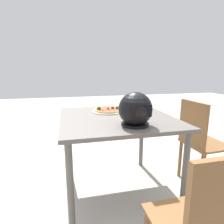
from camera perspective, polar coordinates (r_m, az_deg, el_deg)
ground_plane at (r=2.11m, az=1.19°, el=-22.36°), size 14.00×14.00×0.00m
dining_table at (r=1.80m, az=1.29°, el=-4.09°), size 1.01×1.04×0.78m
pizza_plate at (r=1.97m, az=-1.18°, el=0.22°), size 0.32×0.32×0.01m
pizza at (r=1.96m, az=-1.20°, el=0.72°), size 0.28×0.28×0.05m
motorcycle_helmet at (r=1.48m, az=6.94°, el=0.66°), size 0.26×0.26×0.26m
drinking_glass at (r=1.94m, az=9.71°, el=1.27°), size 0.07×0.07×0.11m
chair_side at (r=2.19m, az=24.36°, el=-7.24°), size 0.42×0.42×0.90m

